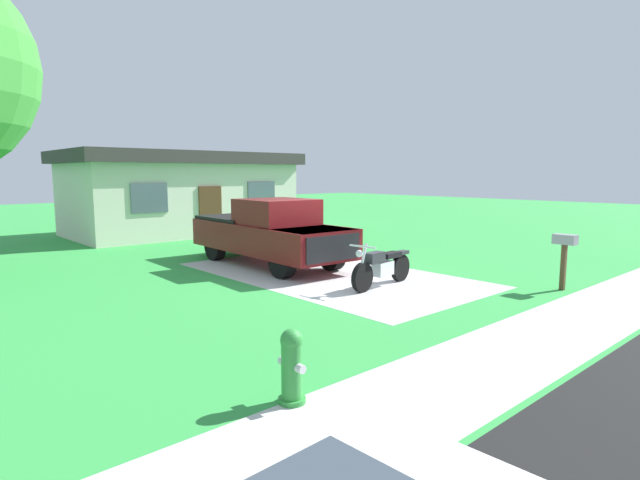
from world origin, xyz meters
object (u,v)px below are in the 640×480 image
fire_hydrant (292,367)px  neighbor_house (181,192)px  motorcycle (382,266)px  mailbox (565,247)px  pickup_truck (268,232)px

fire_hydrant → neighbor_house: size_ratio=0.09×
motorcycle → mailbox: size_ratio=1.75×
mailbox → fire_hydrant: bearing=-177.5°
pickup_truck → fire_hydrant: pickup_truck is taller
pickup_truck → fire_hydrant: size_ratio=6.55×
motorcycle → fire_hydrant: 6.24m
motorcycle → fire_hydrant: (-5.29, -3.30, -0.05)m
motorcycle → pickup_truck: size_ratio=0.39×
fire_hydrant → mailbox: bearing=2.5°
pickup_truck → neighbor_house: 9.20m
motorcycle → neighbor_house: 13.23m
pickup_truck → mailbox: bearing=-66.6°
motorcycle → neighbor_house: size_ratio=0.23×
pickup_truck → neighbor_house: neighbor_house is taller
pickup_truck → mailbox: 7.66m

